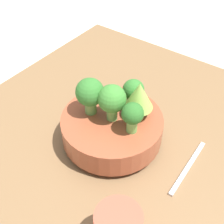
{
  "coord_description": "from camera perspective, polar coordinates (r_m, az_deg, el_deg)",
  "views": [
    {
      "loc": [
        -0.45,
        -0.33,
        0.61
      ],
      "look_at": [
        -0.03,
        -0.03,
        0.13
      ],
      "focal_mm": 50.0,
      "sensor_mm": 36.0,
      "label": 1
    }
  ],
  "objects": [
    {
      "name": "broccoli_floret_center",
      "position": [
        0.69,
        -0.0,
        2.24
      ],
      "size": [
        0.06,
        0.06,
        0.09
      ],
      "color": "#6BA34C",
      "rests_on": "bowl"
    },
    {
      "name": "broccoli_floret_right",
      "position": [
        0.74,
        3.92,
        3.94
      ],
      "size": [
        0.05,
        0.05,
        0.07
      ],
      "color": "#6BA34C",
      "rests_on": "bowl"
    },
    {
      "name": "broccoli_floret_front",
      "position": [
        0.67,
        3.77,
        -0.59
      ],
      "size": [
        0.05,
        0.05,
        0.08
      ],
      "color": "#6BA34C",
      "rests_on": "bowl"
    },
    {
      "name": "fork",
      "position": [
        0.74,
        13.66,
        -9.88
      ],
      "size": [
        0.18,
        0.01,
        0.01
      ],
      "color": "silver",
      "rests_on": "table"
    },
    {
      "name": "table",
      "position": [
        0.82,
        -0.16,
        -3.67
      ],
      "size": [
        0.85,
        0.76,
        0.03
      ],
      "color": "brown",
      "rests_on": "ground_plane"
    },
    {
      "name": "broccoli_floret_back",
      "position": [
        0.71,
        -4.07,
        3.42
      ],
      "size": [
        0.07,
        0.07,
        0.09
      ],
      "color": "#609347",
      "rests_on": "bowl"
    },
    {
      "name": "romanesco_piece_near",
      "position": [
        0.7,
        4.97,
        2.85
      ],
      "size": [
        0.07,
        0.07,
        0.09
      ],
      "color": "#609347",
      "rests_on": "bowl"
    },
    {
      "name": "ground_plane",
      "position": [
        0.83,
        -0.15,
        -4.39
      ],
      "size": [
        6.0,
        6.0,
        0.0
      ],
      "primitive_type": "plane",
      "color": "beige"
    },
    {
      "name": "bowl",
      "position": [
        0.75,
        -0.0,
        -2.92
      ],
      "size": [
        0.24,
        0.24,
        0.07
      ],
      "color": "brown",
      "rests_on": "table"
    }
  ]
}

